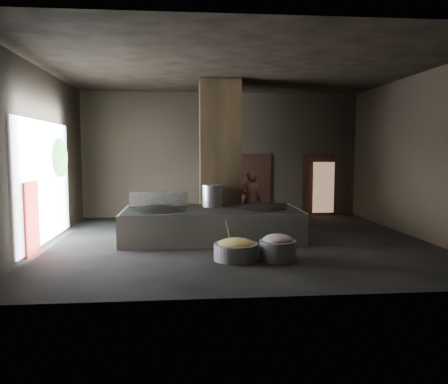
{
  "coord_description": "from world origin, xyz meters",
  "views": [
    {
      "loc": [
        -1.38,
        -11.38,
        2.39
      ],
      "look_at": [
        -0.27,
        0.72,
        1.25
      ],
      "focal_mm": 35.0,
      "sensor_mm": 36.0,
      "label": 1
    }
  ],
  "objects": [
    {
      "name": "floor",
      "position": [
        0.0,
        0.0,
        -0.05
      ],
      "size": [
        10.0,
        9.0,
        0.1
      ],
      "primitive_type": "cube",
      "color": "black",
      "rests_on": "ground"
    },
    {
      "name": "veg_fill",
      "position": [
        -0.25,
        -1.98,
        0.35
      ],
      "size": [
        0.81,
        0.81,
        0.25
      ],
      "primitive_type": "ellipsoid",
      "color": "#A6B155",
      "rests_on": "veg_basin"
    },
    {
      "name": "wok_left",
      "position": [
        -2.1,
        0.26,
        0.75
      ],
      "size": [
        1.5,
        1.5,
        0.41
      ],
      "primitive_type": "ellipsoid",
      "color": "black",
      "rests_on": "hearth_platform"
    },
    {
      "name": "back_wall",
      "position": [
        0.0,
        4.55,
        2.25
      ],
      "size": [
        10.0,
        0.1,
        4.5
      ],
      "primitive_type": "cube",
      "color": "black",
      "rests_on": "ground"
    },
    {
      "name": "cook",
      "position": [
        0.7,
        2.08,
        0.88
      ],
      "size": [
        0.67,
        0.46,
        1.77
      ],
      "primitive_type": "imported",
      "rotation": [
        0.0,
        0.0,
        3.08
      ],
      "color": "brown",
      "rests_on": "ground"
    },
    {
      "name": "doorway_near",
      "position": [
        1.2,
        4.45,
        1.1
      ],
      "size": [
        1.18,
        0.08,
        2.38
      ],
      "primitive_type": "cube",
      "color": "black",
      "rests_on": "ground"
    },
    {
      "name": "meat_fill",
      "position": [
        0.66,
        -2.1,
        0.45
      ],
      "size": [
        0.66,
        0.66,
        0.25
      ],
      "primitive_type": "ellipsoid",
      "color": "#A5636E",
      "rests_on": "meat_basin"
    },
    {
      "name": "pillar",
      "position": [
        -0.3,
        1.9,
        2.25
      ],
      "size": [
        1.2,
        1.2,
        4.5
      ],
      "primitive_type": "cube",
      "color": "black",
      "rests_on": "ground"
    },
    {
      "name": "wok_right",
      "position": [
        0.7,
        0.36,
        0.75
      ],
      "size": [
        1.39,
        1.39,
        0.39
      ],
      "primitive_type": "ellipsoid",
      "color": "black",
      "rests_on": "hearth_platform"
    },
    {
      "name": "ladle",
      "position": [
        -0.4,
        -1.83,
        0.55
      ],
      "size": [
        0.23,
        0.35,
        0.7
      ],
      "primitive_type": "cylinder",
      "rotation": [
        0.49,
        0.0,
        -0.55
      ],
      "color": "#A7AAAE",
      "rests_on": "veg_basin"
    },
    {
      "name": "hearth_platform",
      "position": [
        -0.65,
        0.31,
        0.41
      ],
      "size": [
        4.75,
        2.29,
        0.83
      ],
      "primitive_type": "cube",
      "rotation": [
        0.0,
        0.0,
        -0.0
      ],
      "color": "silver",
      "rests_on": "ground"
    },
    {
      "name": "meat_basin",
      "position": [
        0.66,
        -2.1,
        0.22
      ],
      "size": [
        0.82,
        0.82,
        0.44
      ],
      "primitive_type": "cylinder",
      "rotation": [
        0.0,
        0.0,
        -0.02
      ],
      "color": "gray",
      "rests_on": "ground"
    },
    {
      "name": "ceiling",
      "position": [
        0.0,
        0.0,
        4.55
      ],
      "size": [
        10.0,
        9.0,
        0.1
      ],
      "primitive_type": "cube",
      "color": "black",
      "rests_on": "back_wall"
    },
    {
      "name": "pavilion_sliver",
      "position": [
        -4.88,
        -1.1,
        0.85
      ],
      "size": [
        0.05,
        0.9,
        1.7
      ],
      "primitive_type": "cube",
      "color": "maroon",
      "rests_on": "ground"
    },
    {
      "name": "wok_left_rim",
      "position": [
        -2.1,
        0.26,
        0.82
      ],
      "size": [
        1.53,
        1.53,
        0.05
      ],
      "primitive_type": "cylinder",
      "color": "black",
      "rests_on": "hearth_platform"
    },
    {
      "name": "doorway_near_glow",
      "position": [
        1.31,
        4.67,
        1.05
      ],
      "size": [
        0.86,
        0.04,
        2.03
      ],
      "primitive_type": "cube",
      "color": "#8C6647",
      "rests_on": "ground"
    },
    {
      "name": "veg_basin",
      "position": [
        -0.25,
        -1.98,
        0.18
      ],
      "size": [
        1.09,
        1.09,
        0.36
      ],
      "primitive_type": "cylinder",
      "rotation": [
        0.0,
        0.0,
        -0.11
      ],
      "color": "gray",
      "rests_on": "ground"
    },
    {
      "name": "splash_guard",
      "position": [
        -2.1,
        1.06,
        1.03
      ],
      "size": [
        1.65,
        0.07,
        0.41
      ],
      "primitive_type": "cube",
      "rotation": [
        0.0,
        0.0,
        -0.0
      ],
      "color": "black",
      "rests_on": "hearth_platform"
    },
    {
      "name": "right_wall",
      "position": [
        5.05,
        0.0,
        2.25
      ],
      "size": [
        0.1,
        9.0,
        4.5
      ],
      "primitive_type": "cube",
      "color": "black",
      "rests_on": "ground"
    },
    {
      "name": "tree_silhouette",
      "position": [
        -4.85,
        1.3,
        2.2
      ],
      "size": [
        0.28,
        1.1,
        1.1
      ],
      "primitive_type": "ellipsoid",
      "color": "#194714",
      "rests_on": "left_opening"
    },
    {
      "name": "doorway_far_glow",
      "position": [
        3.76,
        4.3,
        1.05
      ],
      "size": [
        0.79,
        0.04,
        1.87
      ],
      "primitive_type": "cube",
      "color": "#8C6647",
      "rests_on": "ground"
    },
    {
      "name": "left_wall",
      "position": [
        -5.05,
        0.0,
        2.25
      ],
      "size": [
        0.1,
        9.0,
        4.5
      ],
      "primitive_type": "cube",
      "color": "black",
      "rests_on": "ground"
    },
    {
      "name": "front_wall",
      "position": [
        0.0,
        -4.55,
        2.25
      ],
      "size": [
        10.0,
        0.1,
        4.5
      ],
      "primitive_type": "cube",
      "color": "black",
      "rests_on": "ground"
    },
    {
      "name": "wok_right_rim",
      "position": [
        0.7,
        0.36,
        0.82
      ],
      "size": [
        1.42,
        1.42,
        0.05
      ],
      "primitive_type": "cylinder",
      "color": "black",
      "rests_on": "hearth_platform"
    },
    {
      "name": "left_opening",
      "position": [
        -4.95,
        0.2,
        1.6
      ],
      "size": [
        0.04,
        4.2,
        3.1
      ],
      "primitive_type": "cube",
      "color": "white",
      "rests_on": "ground"
    },
    {
      "name": "platform_cap",
      "position": [
        -0.65,
        0.31,
        0.82
      ],
      "size": [
        4.64,
        2.23,
        0.03
      ],
      "primitive_type": "cube",
      "color": "black",
      "rests_on": "hearth_platform"
    },
    {
      "name": "stock_pot",
      "position": [
        -0.6,
        0.86,
        1.13
      ],
      "size": [
        0.58,
        0.58,
        0.62
      ],
      "primitive_type": "cylinder",
      "color": "#A7AAAE",
      "rests_on": "hearth_platform"
    },
    {
      "name": "doorway_far",
      "position": [
        3.6,
        4.45,
        1.1
      ],
      "size": [
        1.18,
        0.08,
        2.38
      ],
      "primitive_type": "cube",
      "color": "black",
      "rests_on": "ground"
    }
  ]
}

